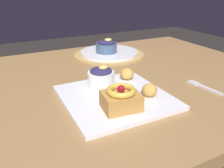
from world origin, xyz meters
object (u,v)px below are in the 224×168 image
(back_plate, at_px, (109,53))
(fork, at_px, (202,86))
(berry_ramekin, at_px, (101,77))
(back_ramekin, at_px, (106,46))
(fritter_front, at_px, (150,90))
(front_plate, at_px, (115,97))
(cake_slice, at_px, (121,99))
(fritter_middle, at_px, (127,74))

(back_plate, height_order, fork, back_plate)
(berry_ramekin, bearing_deg, back_ramekin, 62.03)
(fritter_front, xyz_separation_m, back_plate, (0.10, 0.46, -0.02))
(front_plate, bearing_deg, fork, -10.39)
(front_plate, relative_size, fork, 2.32)
(front_plate, height_order, back_plate, back_plate)
(fork, bearing_deg, front_plate, 73.78)
(front_plate, xyz_separation_m, berry_ramekin, (-0.01, 0.08, 0.04))
(back_plate, bearing_deg, berry_ramekin, -119.75)
(back_plate, distance_m, back_ramekin, 0.04)
(fritter_front, xyz_separation_m, back_ramekin, (0.08, 0.45, 0.01))
(berry_ramekin, distance_m, back_plate, 0.38)
(berry_ramekin, xyz_separation_m, fritter_front, (0.09, -0.13, -0.01))
(cake_slice, relative_size, berry_ramekin, 1.22)
(fritter_front, distance_m, fritter_middle, 0.14)
(cake_slice, distance_m, fork, 0.32)
(back_plate, relative_size, fork, 2.13)
(fritter_middle, bearing_deg, berry_ramekin, -175.08)
(fritter_middle, bearing_deg, front_plate, -135.61)
(fritter_front, bearing_deg, back_ramekin, 80.16)
(berry_ramekin, height_order, back_plate, berry_ramekin)
(fritter_front, xyz_separation_m, fritter_middle, (0.01, 0.14, 0.00))
(berry_ramekin, relative_size, back_ramekin, 0.86)
(fritter_front, relative_size, back_ramekin, 0.45)
(fritter_middle, relative_size, back_plate, 0.17)
(fritter_middle, distance_m, back_ramekin, 0.32)
(back_plate, bearing_deg, back_ramekin, -156.02)
(cake_slice, relative_size, fritter_front, 2.31)
(back_ramekin, bearing_deg, front_plate, -112.12)
(back_plate, distance_m, fork, 0.48)
(fritter_front, distance_m, back_plate, 0.47)
(front_plate, bearing_deg, back_plate, 66.18)
(front_plate, height_order, back_ramekin, back_ramekin)
(berry_ramekin, xyz_separation_m, back_plate, (0.19, 0.33, -0.03))
(berry_ramekin, relative_size, fork, 0.66)
(cake_slice, bearing_deg, fork, 3.59)
(cake_slice, distance_m, back_ramekin, 0.51)
(cake_slice, height_order, back_ramekin, back_ramekin)
(fritter_front, bearing_deg, fritter_middle, 87.71)
(front_plate, distance_m, fork, 0.30)
(back_plate, xyz_separation_m, back_ramekin, (-0.02, -0.01, 0.03))
(cake_slice, height_order, berry_ramekin, berry_ramekin)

